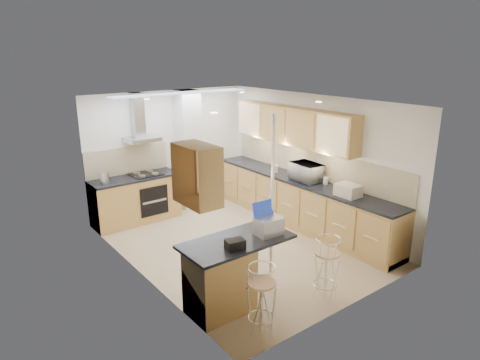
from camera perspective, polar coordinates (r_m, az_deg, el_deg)
ground at (r=7.61m, az=-0.23°, el=-8.57°), size 4.80×4.80×0.00m
room_shell at (r=7.56m, az=-0.01°, el=3.68°), size 3.64×4.84×2.51m
right_counter at (r=8.35m, az=8.00°, el=-2.93°), size 0.63×4.40×0.92m
back_counter at (r=8.69m, az=-13.74°, el=-2.47°), size 1.70×0.63×0.92m
peninsula at (r=5.76m, az=-0.43°, el=-12.19°), size 1.47×0.72×0.94m
microwave at (r=8.10m, az=8.88°, el=1.06°), size 0.45×0.63×0.33m
laptop at (r=5.68m, az=3.81°, el=-6.14°), size 0.36×0.28×0.23m
bag at (r=5.29m, az=-0.67°, el=-8.57°), size 0.26×0.21×0.12m
bar_stool_near at (r=5.27m, az=2.85°, el=-15.63°), size 0.46×0.46×0.89m
bar_stool_end at (r=6.02m, az=11.43°, el=-11.46°), size 0.52×0.52×0.90m
jar_a at (r=8.42m, az=7.25°, el=1.18°), size 0.14×0.14×0.18m
jar_b at (r=8.58m, az=4.72°, el=1.49°), size 0.12×0.12×0.16m
jar_c at (r=8.09m, az=8.24°, el=0.53°), size 0.15×0.15×0.19m
jar_d at (r=8.00m, az=11.36°, el=-0.06°), size 0.11×0.11×0.13m
bread_bin at (r=7.40m, az=14.22°, el=-1.35°), size 0.31×0.39×0.20m
kettle at (r=8.23m, az=-17.63°, el=0.30°), size 0.16×0.16×0.22m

